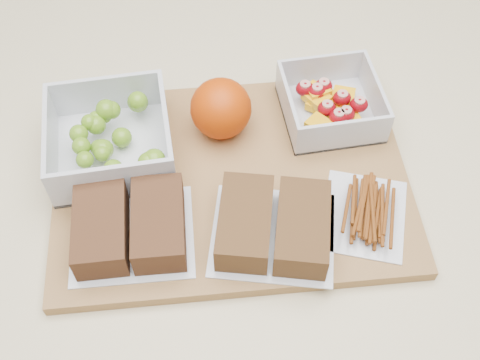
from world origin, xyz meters
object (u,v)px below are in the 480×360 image
at_px(sandwich_bag_center, 274,226).
at_px(pretzel_bag, 366,210).
at_px(grape_container, 113,138).
at_px(orange, 221,108).
at_px(sandwich_bag_left, 130,226).
at_px(cutting_board, 231,180).
at_px(fruit_container, 330,105).

height_order(sandwich_bag_center, pretzel_bag, sandwich_bag_center).
bearing_deg(grape_container, orange, 6.14).
bearing_deg(sandwich_bag_left, pretzel_bag, -4.13).
height_order(orange, pretzel_bag, orange).
height_order(cutting_board, sandwich_bag_center, sandwich_bag_center).
xyz_separation_m(grape_container, orange, (0.13, 0.01, 0.01)).
distance_m(grape_container, sandwich_bag_left, 0.12).
distance_m(cutting_board, grape_container, 0.15).
distance_m(cutting_board, sandwich_bag_center, 0.10).
bearing_deg(sandwich_bag_center, grape_container, 138.13).
xyz_separation_m(orange, sandwich_bag_left, (-0.12, -0.14, -0.02)).
bearing_deg(grape_container, sandwich_bag_left, -84.42).
relative_size(cutting_board, sandwich_bag_center, 2.57).
distance_m(grape_container, orange, 0.14).
bearing_deg(orange, sandwich_bag_left, -131.53).
relative_size(grape_container, pretzel_bag, 1.05).
bearing_deg(orange, fruit_container, -0.32).
relative_size(fruit_container, sandwich_bag_center, 0.72).
relative_size(orange, sandwich_bag_left, 0.52).
bearing_deg(fruit_container, sandwich_bag_left, -152.39).
xyz_separation_m(fruit_container, sandwich_bag_left, (-0.26, -0.14, 0.00)).
xyz_separation_m(cutting_board, sandwich_bag_left, (-0.12, -0.06, 0.03)).
height_order(cutting_board, fruit_container, fruit_container).
bearing_deg(fruit_container, orange, 179.68).
height_order(cutting_board, grape_container, grape_container).
distance_m(fruit_container, orange, 0.14).
height_order(grape_container, sandwich_bag_left, grape_container).
bearing_deg(cutting_board, orange, 94.23).
bearing_deg(cutting_board, sandwich_bag_left, -148.89).
relative_size(sandwich_bag_left, pretzel_bag, 1.05).
bearing_deg(sandwich_bag_left, grape_container, 95.58).
height_order(grape_container, fruit_container, grape_container).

